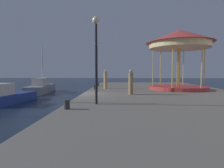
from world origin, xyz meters
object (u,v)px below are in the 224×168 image
carousel (179,45)px  lamp_post_mid_promenade (97,57)px  lamp_post_near_edge (96,45)px  bollard_center (98,84)px  bollard_south (95,87)px  sailboat_grey (41,87)px  motorboat_blue (6,96)px  person_by_the_water (105,80)px  person_mid_promenade (131,83)px  bollard_north (67,104)px

carousel → lamp_post_mid_promenade: (-7.27, -2.05, -1.23)m
lamp_post_near_edge → bollard_center: bearing=95.9°
carousel → bollard_south: bearing=-178.3°
sailboat_grey → motorboat_blue: (0.30, -7.14, -0.07)m
person_by_the_water → carousel: bearing=-3.7°
lamp_post_mid_promenade → person_mid_promenade: 3.80m
bollard_north → motorboat_blue: bearing=137.3°
bollard_center → person_mid_promenade: (3.18, -7.60, 0.64)m
sailboat_grey → bollard_north: size_ratio=15.69×
lamp_post_mid_promenade → bollard_center: bearing=95.6°
lamp_post_near_edge → motorboat_blue: bearing=148.3°
sailboat_grey → lamp_post_mid_promenade: 9.74m
sailboat_grey → lamp_post_mid_promenade: (7.17, -5.89, 2.96)m
lamp_post_mid_promenade → carousel: bearing=15.8°
carousel → bollard_north: size_ratio=14.86×
motorboat_blue → carousel: bearing=13.1°
lamp_post_mid_promenade → bollard_center: size_ratio=10.15×
lamp_post_mid_promenade → person_mid_promenade: bearing=-36.4°
motorboat_blue → lamp_post_near_edge: 9.35m
bollard_south → person_mid_promenade: (3.02, -3.76, 0.64)m
motorboat_blue → lamp_post_mid_promenade: size_ratio=1.12×
motorboat_blue → person_mid_promenade: bearing=-4.1°
motorboat_blue → bollard_north: 8.68m
sailboat_grey → person_mid_promenade: bearing=-38.6°
sailboat_grey → lamp_post_near_edge: sailboat_grey is taller
person_mid_promenade → sailboat_grey: bearing=141.4°
person_by_the_water → person_mid_promenade: person_by_the_water is taller
bollard_north → sailboat_grey: bearing=117.2°
lamp_post_near_edge → bollard_north: (-1.12, -1.25, -2.71)m
bollard_center → bollard_south: size_ratio=1.00×
lamp_post_mid_promenade → bollard_north: bearing=-93.9°
motorboat_blue → bollard_center: motorboat_blue is taller
sailboat_grey → person_mid_promenade: sailboat_grey is taller
sailboat_grey → carousel: (14.44, -3.83, 4.19)m
motorboat_blue → lamp_post_mid_promenade: (6.87, 1.25, 3.03)m
motorboat_blue → lamp_post_near_edge: bearing=-31.7°
bollard_center → motorboat_blue: bearing=-132.4°
lamp_post_mid_promenade → person_by_the_water: bearing=77.9°
lamp_post_near_edge → bollard_south: size_ratio=10.62×
sailboat_grey → person_mid_promenade: (9.79, -7.82, 1.00)m
carousel → motorboat_blue: bearing=-166.9°
carousel → bollard_center: bearing=155.2°
carousel → bollard_center: (-7.83, 3.61, -3.83)m
person_mid_promenade → bollard_south: bearing=128.8°
motorboat_blue → person_mid_promenade: person_mid_promenade is taller
bollard_south → person_mid_promenade: 4.86m
sailboat_grey → bollard_south: (6.77, -4.06, 0.36)m
lamp_post_near_edge → lamp_post_mid_promenade: 5.91m
motorboat_blue → bollard_south: bearing=25.4°
sailboat_grey → person_by_the_water: 8.48m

